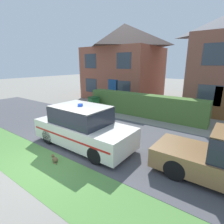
{
  "coord_description": "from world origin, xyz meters",
  "views": [
    {
      "loc": [
        4.96,
        -2.97,
        3.42
      ],
      "look_at": [
        -0.06,
        3.99,
        1.05
      ],
      "focal_mm": 28.0,
      "sensor_mm": 36.0,
      "label": 1
    }
  ],
  "objects_px": {
    "house_left": "(124,61)",
    "wheelie_bin": "(94,104)",
    "cat": "(55,159)",
    "police_car": "(83,127)"
  },
  "relations": [
    {
      "from": "cat",
      "to": "house_left",
      "type": "relative_size",
      "value": 0.05
    },
    {
      "from": "cat",
      "to": "wheelie_bin",
      "type": "bearing_deg",
      "value": -66.01
    },
    {
      "from": "police_car",
      "to": "wheelie_bin",
      "type": "distance_m",
      "value": 5.7
    },
    {
      "from": "police_car",
      "to": "cat",
      "type": "bearing_deg",
      "value": -84.44
    },
    {
      "from": "wheelie_bin",
      "to": "house_left",
      "type": "bearing_deg",
      "value": 119.56
    },
    {
      "from": "police_car",
      "to": "cat",
      "type": "relative_size",
      "value": 13.11
    },
    {
      "from": "wheelie_bin",
      "to": "police_car",
      "type": "bearing_deg",
      "value": -35.28
    },
    {
      "from": "house_left",
      "to": "cat",
      "type": "bearing_deg",
      "value": -68.51
    },
    {
      "from": "house_left",
      "to": "wheelie_bin",
      "type": "bearing_deg",
      "value": -78.16
    },
    {
      "from": "police_car",
      "to": "wheelie_bin",
      "type": "bearing_deg",
      "value": 127.62
    }
  ]
}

